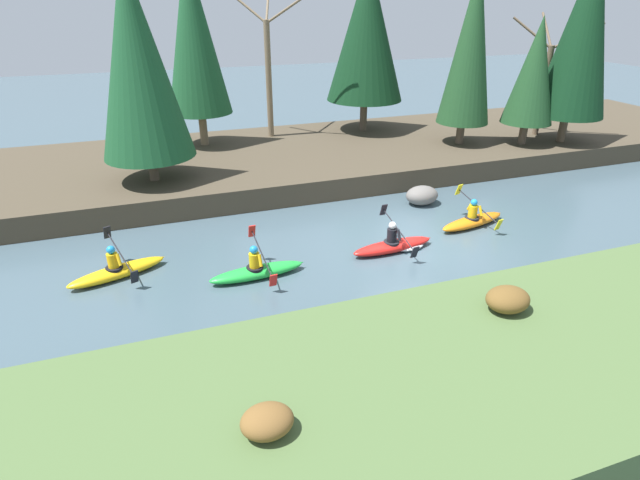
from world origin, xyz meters
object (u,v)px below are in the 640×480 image
object	(u,v)px
kayaker_trailing	(258,270)
kayaker_far_back	(118,270)
kayaker_lead	(473,220)
boulder_midstream	(422,195)
kayaker_middle	(396,245)

from	to	relation	value
kayaker_trailing	kayaker_far_back	xyz separation A→B (m)	(-3.72, 1.31, 0.00)
kayaker_lead	kayaker_trailing	world-z (taller)	same
kayaker_far_back	boulder_midstream	bearing A→B (deg)	-8.89
kayaker_lead	kayaker_far_back	xyz separation A→B (m)	(-11.50, 0.35, 0.00)
boulder_midstream	kayaker_middle	bearing A→B (deg)	-130.74
kayaker_trailing	kayaker_far_back	world-z (taller)	same
kayaker_trailing	kayaker_far_back	distance (m)	3.95
kayaker_middle	boulder_midstream	distance (m)	4.12
kayaker_lead	kayaker_middle	bearing A→B (deg)	-178.71
kayaker_middle	kayaker_far_back	xyz separation A→B (m)	(-8.15, 1.12, 0.02)
kayaker_far_back	kayaker_trailing	bearing A→B (deg)	-38.79
kayaker_middle	kayaker_trailing	bearing A→B (deg)	178.36
kayaker_lead	boulder_midstream	distance (m)	2.44
kayaker_middle	boulder_midstream	world-z (taller)	kayaker_middle
kayaker_trailing	boulder_midstream	world-z (taller)	kayaker_trailing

